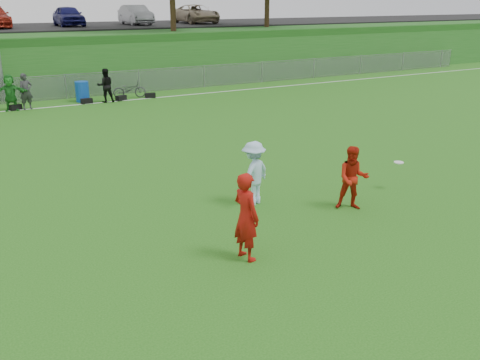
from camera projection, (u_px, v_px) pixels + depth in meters
ground at (264, 243)px, 11.58m from camera, size 120.00×120.00×0.00m
sideline_far at (76, 105)px, 26.49m from camera, size 60.00×0.10×0.01m
fence at (66, 86)px, 27.94m from camera, size 58.00×0.06×1.30m
berm at (31, 52)px, 36.78m from camera, size 120.00×18.00×3.00m
parking_lot at (23, 27)px, 37.94m from camera, size 120.00×12.00×0.10m
car_row at (6, 17)px, 36.33m from camera, size 32.04×5.18×1.44m
spectator_row at (15, 92)px, 24.98m from camera, size 7.96×0.73×1.69m
gear_bags at (95, 100)px, 27.00m from camera, size 7.31×0.49×0.26m
player_red_left at (246, 217)px, 10.61m from camera, size 0.55×0.73×1.83m
player_red_center at (353, 178)px, 13.20m from camera, size 0.99×0.93×1.61m
player_blue at (254, 173)px, 13.51m from camera, size 1.22×0.99×1.65m
frisbee at (399, 162)px, 14.59m from camera, size 0.26×0.26×0.02m
recycling_bin at (82, 92)px, 27.20m from camera, size 0.75×0.75×1.02m
bicycle at (129, 89)px, 28.27m from camera, size 1.78×1.01×0.89m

